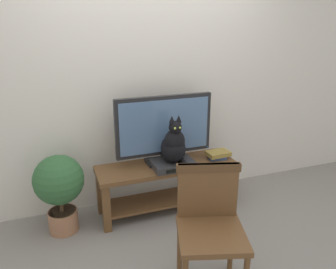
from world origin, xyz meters
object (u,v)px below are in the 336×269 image
Objects in this scene: tv_stand at (166,179)px; tv at (164,128)px; book_stack at (218,155)px; potted_plant at (59,186)px; wooden_chair at (210,219)px; cat at (174,145)px; media_box at (173,164)px.

tv reaches higher than tv_stand.
book_stack is 0.33× the size of potted_plant.
tv is 1.30× the size of potted_plant.
tv is (0.00, 0.06, 0.52)m from tv_stand.
cat is at bearing 84.33° from wooden_chair.
cat is at bearing -4.94° from potted_plant.
book_stack is at bearing -1.10° from potted_plant.
cat is 1.94× the size of book_stack.
tv_stand is 1.52× the size of wooden_chair.
tv is at bearing 89.98° from tv_stand.
cat is (0.00, -0.01, 0.21)m from media_box.
book_stack is (0.54, -0.05, 0.20)m from tv_stand.
tv is 0.64m from book_stack.
cat reaches higher than media_box.
wooden_chair reaches higher than potted_plant.
wooden_chair reaches higher than tv_stand.
tv is at bearing 103.30° from cat.
wooden_chair is (-0.09, -0.94, -0.21)m from cat.
tv_stand is at bearing 112.20° from media_box.
potted_plant is (-1.06, 0.09, -0.29)m from cat.
tv reaches higher than potted_plant.
potted_plant is (-1.05, 0.08, -0.08)m from media_box.
media_box is 0.54× the size of potted_plant.
book_stack is (0.51, 0.06, -0.19)m from cat.
media_box is 1.66× the size of book_stack.
tv is at bearing 169.31° from book_stack.
media_box is (0.04, -0.15, -0.33)m from tv.
potted_plant is at bearing -175.92° from tv.
media_box is at bearing -174.75° from book_stack.
wooden_chair is 1.17m from book_stack.
potted_plant is at bearing 178.90° from book_stack.
cat is (0.04, -0.11, 0.39)m from tv_stand.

